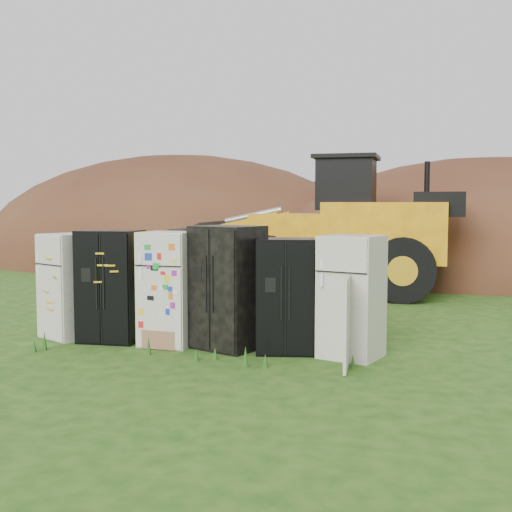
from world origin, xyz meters
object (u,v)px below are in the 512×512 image
(fridge_open_door, at_px, (352,297))
(wheel_loader, at_px, (312,225))
(fridge_black_side, at_px, (111,286))
(fridge_leftmost, at_px, (70,286))
(fridge_dark_mid, at_px, (228,287))
(fridge_sticker, at_px, (169,289))
(fridge_black_right, at_px, (286,295))

(fridge_open_door, xyz_separation_m, wheel_loader, (-1.92, 6.66, 0.83))
(fridge_black_side, bearing_deg, fridge_leftmost, 171.94)
(fridge_black_side, height_order, fridge_dark_mid, fridge_dark_mid)
(fridge_black_side, relative_size, fridge_sticker, 1.01)
(fridge_sticker, distance_m, fridge_dark_mid, 0.98)
(fridge_black_right, distance_m, wheel_loader, 6.72)
(fridge_sticker, bearing_deg, fridge_black_right, 3.15)
(fridge_sticker, xyz_separation_m, fridge_open_door, (2.90, -0.01, -0.01))
(fridge_dark_mid, xyz_separation_m, wheel_loader, (0.00, 6.61, 0.77))
(fridge_sticker, height_order, wheel_loader, wheel_loader)
(fridge_black_side, bearing_deg, fridge_sticker, -5.94)
(fridge_black_side, height_order, wheel_loader, wheel_loader)
(fridge_dark_mid, bearing_deg, wheel_loader, 110.66)
(fridge_open_door, relative_size, wheel_loader, 0.25)
(fridge_open_door, bearing_deg, fridge_leftmost, -165.22)
(fridge_black_side, bearing_deg, fridge_open_door, -5.27)
(fridge_leftmost, distance_m, fridge_black_side, 0.80)
(fridge_open_door, bearing_deg, fridge_dark_mid, -165.80)
(fridge_sticker, distance_m, wheel_loader, 6.77)
(fridge_dark_mid, height_order, fridge_open_door, fridge_dark_mid)
(fridge_sticker, xyz_separation_m, fridge_black_right, (1.89, 0.05, -0.04))
(fridge_dark_mid, xyz_separation_m, fridge_open_door, (1.93, -0.05, -0.06))
(fridge_leftmost, height_order, fridge_sticker, fridge_sticker)
(fridge_sticker, bearing_deg, fridge_leftmost, 179.74)
(fridge_dark_mid, bearing_deg, fridge_sticker, -156.88)
(fridge_sticker, distance_m, fridge_open_door, 2.90)
(fridge_black_side, height_order, fridge_open_door, fridge_black_side)
(fridge_leftmost, relative_size, fridge_open_door, 0.98)
(fridge_leftmost, relative_size, fridge_dark_mid, 0.92)
(fridge_open_door, height_order, wheel_loader, wheel_loader)
(fridge_sticker, height_order, fridge_black_right, fridge_sticker)
(fridge_leftmost, relative_size, fridge_black_side, 0.96)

